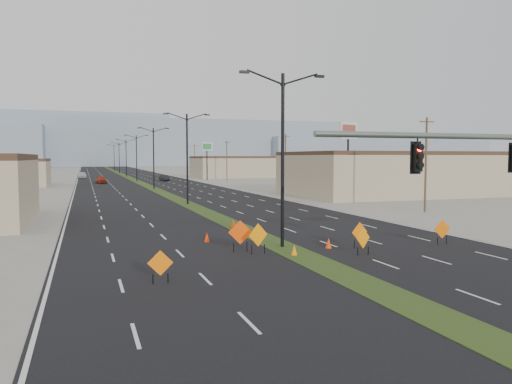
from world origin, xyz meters
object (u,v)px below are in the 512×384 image
object	(u,v)px
streetlight_2	(154,156)
construction_sign_2	(258,236)
construction_sign_3	(363,239)
pole_sign_east_far	(207,150)
streetlight_5	(119,157)
car_left	(101,180)
cone_2	(329,243)
pole_sign_east_near	(348,137)
construction_sign_4	(360,233)
construction_sign_5	(442,230)
streetlight_1	(187,156)
cone_0	(207,237)
car_far	(82,175)
streetlight_3	(137,156)
car_mid	(164,178)
streetlight_6	(114,157)
construction_sign_0	(160,264)
cone_3	(233,223)
streetlight_0	(283,154)
streetlight_4	(126,157)
cone_1	(294,250)
construction_sign_1	(240,233)

from	to	relation	value
streetlight_2	construction_sign_2	distance (m)	57.66
construction_sign_3	pole_sign_east_far	world-z (taller)	pole_sign_east_far
streetlight_5	car_left	xyz separation A→B (m)	(-7.65, -62.44, -4.67)
cone_2	pole_sign_east_near	xyz separation A→B (m)	(17.38, 28.63, 7.46)
construction_sign_4	streetlight_5	bearing A→B (deg)	78.72
construction_sign_5	streetlight_1	bearing A→B (deg)	113.35
cone_2	cone_0	bearing A→B (deg)	144.36
streetlight_1	car_far	world-z (taller)	streetlight_1
streetlight_3	pole_sign_east_far	size ratio (longest dim) A/B	1.16
streetlight_2	car_mid	world-z (taller)	streetlight_2
streetlight_6	streetlight_1	bearing A→B (deg)	-90.00
streetlight_3	car_far	size ratio (longest dim) A/B	1.92
construction_sign_0	cone_2	bearing A→B (deg)	32.65
car_left	cone_0	bearing A→B (deg)	-93.87
pole_sign_east_near	streetlight_3	bearing A→B (deg)	87.61
cone_3	car_left	bearing A→B (deg)	96.06
car_left	cone_0	world-z (taller)	car_left
car_mid	construction_sign_2	world-z (taller)	construction_sign_2
streetlight_0	streetlight_4	xyz separation A→B (m)	(0.00, 112.00, 0.00)
construction_sign_4	car_mid	bearing A→B (deg)	75.87
cone_3	pole_sign_east_far	distance (m)	78.77
streetlight_3	construction_sign_2	xyz separation A→B (m)	(-2.00, -85.46, -4.43)
car_far	pole_sign_east_far	size ratio (longest dim) A/B	0.60
cone_1	streetlight_4	bearing A→B (deg)	89.83
construction_sign_4	cone_3	bearing A→B (deg)	99.46
car_mid	construction_sign_1	xyz separation A→B (m)	(-8.60, -84.00, 0.39)
streetlight_6	construction_sign_2	bearing A→B (deg)	-90.68
car_left	construction_sign_0	xyz separation A→B (m)	(-0.27, -83.71, 0.07)
streetlight_2	car_mid	size ratio (longest dim) A/B	2.51
pole_sign_east_far	construction_sign_2	bearing A→B (deg)	-115.77
streetlight_5	car_left	distance (m)	63.08
streetlight_0	car_left	xyz separation A→B (m)	(-7.65, 77.56, -4.67)
streetlight_4	construction_sign_5	world-z (taller)	streetlight_4
cone_2	streetlight_2	bearing A→B (deg)	92.40
car_far	pole_sign_east_near	world-z (taller)	pole_sign_east_near
streetlight_2	construction_sign_5	xyz separation A→B (m)	(9.44, -58.25, -4.54)
cone_3	pole_sign_east_near	xyz separation A→B (m)	(20.14, 18.54, 7.44)
streetlight_6	construction_sign_0	size ratio (longest dim) A/B	7.10
construction_sign_2	pole_sign_east_near	xyz separation A→B (m)	(21.78, 28.91, 6.77)
car_far	construction_sign_4	distance (m)	107.34
streetlight_3	streetlight_5	distance (m)	56.00
streetlight_2	pole_sign_east_far	distance (m)	33.75
construction_sign_2	cone_2	world-z (taller)	construction_sign_2
construction_sign_4	pole_sign_east_near	bearing A→B (deg)	48.82
car_far	cone_2	bearing A→B (deg)	-79.69
streetlight_1	pole_sign_east_near	xyz separation A→B (m)	(19.78, -0.55, 2.34)
streetlight_4	construction_sign_3	world-z (taller)	streetlight_4
cone_1	construction_sign_1	bearing A→B (deg)	141.55
streetlight_6	car_left	xyz separation A→B (m)	(-7.65, -90.44, -4.67)
streetlight_2	cone_0	size ratio (longest dim) A/B	16.95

